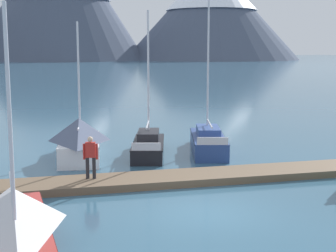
{
  "coord_description": "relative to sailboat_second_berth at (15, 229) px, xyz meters",
  "views": [
    {
      "loc": [
        -4.88,
        -15.25,
        5.4
      ],
      "look_at": [
        0.0,
        6.0,
        2.0
      ],
      "focal_mm": 53.56,
      "sensor_mm": 36.0,
      "label": 1
    }
  ],
  "objects": [
    {
      "name": "mountain_shoulder_ridge",
      "position": [
        75.83,
        219.75,
        23.3
      ],
      "size": [
        83.54,
        83.54,
        45.4
      ],
      "color": "#424C60",
      "rests_on": "ground"
    },
    {
      "name": "sailboat_mid_dock_starboard",
      "position": [
        5.8,
        11.76,
        -0.22
      ],
      "size": [
        2.64,
        5.83,
        7.25
      ],
      "color": "black",
      "rests_on": "ground"
    },
    {
      "name": "dock",
      "position": [
        5.99,
        6.15,
        -0.58
      ],
      "size": [
        23.44,
        2.51,
        0.3
      ],
      "color": "brown",
      "rests_on": "ground"
    },
    {
      "name": "sailboat_far_berth",
      "position": [
        9.03,
        11.97,
        -0.16
      ],
      "size": [
        2.88,
        6.44,
        9.35
      ],
      "color": "navy",
      "rests_on": "ground"
    },
    {
      "name": "sailboat_second_berth",
      "position": [
        0.0,
        0.0,
        0.0
      ],
      "size": [
        2.53,
        7.81,
        6.48
      ],
      "color": "#B2332D",
      "rests_on": "ground"
    },
    {
      "name": "person_on_dock",
      "position": [
        2.45,
        6.31,
        0.53
      ],
      "size": [
        0.58,
        0.29,
        1.69
      ],
      "color": "#232328",
      "rests_on": "dock"
    },
    {
      "name": "ground_plane",
      "position": [
        5.99,
        2.15,
        -0.73
      ],
      "size": [
        700.0,
        700.0,
        0.0
      ],
      "primitive_type": "plane",
      "color": "#335B75"
    },
    {
      "name": "sailboat_mid_dock_port",
      "position": [
        2.32,
        11.62,
        0.22
      ],
      "size": [
        2.44,
        6.25,
        6.69
      ],
      "color": "white",
      "rests_on": "ground"
    }
  ]
}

